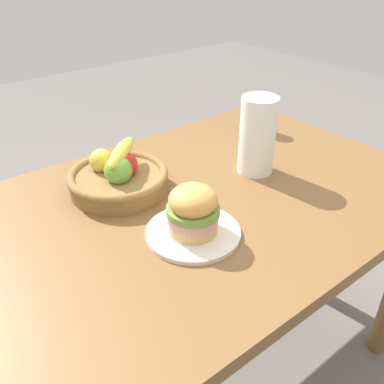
% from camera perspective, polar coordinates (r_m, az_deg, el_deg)
% --- Properties ---
extents(ground_plane, '(8.00, 8.00, 0.00)m').
position_cam_1_polar(ground_plane, '(1.72, 0.39, -22.66)').
color(ground_plane, slate).
extents(dining_table, '(1.40, 0.90, 0.75)m').
position_cam_1_polar(dining_table, '(1.25, 0.49, -4.99)').
color(dining_table, brown).
rests_on(dining_table, ground_plane).
extents(plate, '(0.24, 0.24, 0.01)m').
position_cam_1_polar(plate, '(1.06, 0.14, -5.47)').
color(plate, silver).
rests_on(plate, dining_table).
extents(sandwich, '(0.13, 0.13, 0.13)m').
position_cam_1_polar(sandwich, '(1.02, 0.14, -2.40)').
color(sandwich, '#DBAD60').
rests_on(sandwich, plate).
extents(soda_can, '(0.07, 0.07, 0.13)m').
position_cam_1_polar(soda_can, '(1.63, 8.75, 10.33)').
color(soda_can, blue).
rests_on(soda_can, dining_table).
extents(fruit_basket, '(0.29, 0.29, 0.13)m').
position_cam_1_polar(fruit_basket, '(1.24, -9.91, 2.11)').
color(fruit_basket, olive).
rests_on(fruit_basket, dining_table).
extents(paper_towel_roll, '(0.11, 0.11, 0.24)m').
position_cam_1_polar(paper_towel_roll, '(1.31, 8.79, 7.50)').
color(paper_towel_roll, white).
rests_on(paper_towel_roll, dining_table).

